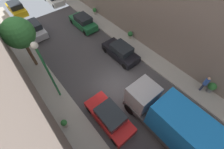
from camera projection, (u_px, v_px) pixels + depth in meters
The scene contains 16 objects.
ground at pixel (118, 86), 13.96m from camera, with size 32.00×32.00×0.00m, color #423F42.
sidewalk_left at pixel (71, 119), 11.92m from camera, with size 2.00×44.00×0.15m, color #A8A399.
sidewalk_right at pixel (154, 60), 15.89m from camera, with size 2.00×44.00×0.15m, color #A8A399.
parked_car_left_2 at pixel (110, 117), 11.36m from camera, with size 1.78×4.20×1.57m.
parked_car_left_3 at pixel (34, 29), 18.28m from camera, with size 1.78×4.20×1.57m.
parked_car_left_4 at pixel (16, 8), 21.28m from camera, with size 1.78×4.20×1.57m.
parked_car_right_0 at pixel (121, 52), 15.77m from camera, with size 1.78×4.20×1.57m.
parked_car_right_1 at pixel (83, 22), 19.17m from camera, with size 1.78×4.20×1.57m.
delivery_truck at pixel (171, 121), 10.05m from camera, with size 2.26×6.60×3.38m.
pedestrian at pixel (205, 83), 12.84m from camera, with size 0.40×0.36×1.72m.
street_tree_0 at pixel (19, 33), 12.51m from camera, with size 2.62×2.62×5.10m.
potted_plant_0 at pixel (64, 123), 11.19m from camera, with size 0.47×0.47×0.78m.
potted_plant_2 at pixel (95, 11), 21.14m from camera, with size 0.56×0.56×0.82m.
potted_plant_3 at pixel (130, 35), 17.75m from camera, with size 0.59×0.59×0.86m.
potted_plant_5 at pixel (212, 87), 13.00m from camera, with size 0.69×0.69×1.03m.
lamp_post at pixel (45, 66), 10.23m from camera, with size 0.44×0.44×5.83m.
Camera 1 is at (-5.45, -5.62, 11.62)m, focal length 24.10 mm.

